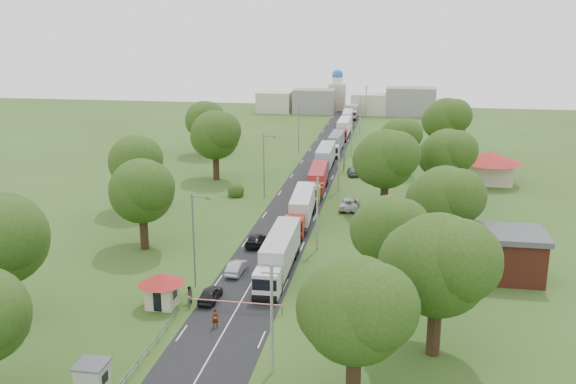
% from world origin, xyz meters
% --- Properties ---
extents(ground, '(260.00, 260.00, 0.00)m').
position_xyz_m(ground, '(0.00, 0.00, 0.00)').
color(ground, '#304A18').
rests_on(ground, ground).
extents(road, '(8.00, 200.00, 0.04)m').
position_xyz_m(road, '(0.00, 20.00, 0.00)').
color(road, black).
rests_on(road, ground).
extents(boom_barrier, '(9.22, 0.35, 1.18)m').
position_xyz_m(boom_barrier, '(-1.36, -25.00, 0.89)').
color(boom_barrier, slate).
rests_on(boom_barrier, ground).
extents(guard_booth, '(4.40, 4.40, 3.45)m').
position_xyz_m(guard_booth, '(-7.20, -25.00, 2.16)').
color(guard_booth, beige).
rests_on(guard_booth, ground).
extents(kiosk, '(2.30, 2.30, 2.41)m').
position_xyz_m(kiosk, '(-7.00, -40.00, 1.23)').
color(kiosk, '#99A593').
rests_on(kiosk, ground).
extents(guard_rail, '(0.10, 17.00, 1.70)m').
position_xyz_m(guard_rail, '(-5.00, -35.00, 0.00)').
color(guard_rail, slate).
rests_on(guard_rail, ground).
extents(info_sign, '(0.12, 3.10, 4.10)m').
position_xyz_m(info_sign, '(5.20, 35.00, 3.00)').
color(info_sign, slate).
rests_on(info_sign, ground).
extents(pole_0, '(1.60, 0.24, 9.00)m').
position_xyz_m(pole_0, '(5.50, -35.00, 4.68)').
color(pole_0, gray).
rests_on(pole_0, ground).
extents(pole_1, '(1.60, 0.24, 9.00)m').
position_xyz_m(pole_1, '(5.50, -7.00, 4.68)').
color(pole_1, gray).
rests_on(pole_1, ground).
extents(pole_2, '(1.60, 0.24, 9.00)m').
position_xyz_m(pole_2, '(5.50, 21.00, 4.68)').
color(pole_2, gray).
rests_on(pole_2, ground).
extents(pole_3, '(1.60, 0.24, 9.00)m').
position_xyz_m(pole_3, '(5.50, 49.00, 4.68)').
color(pole_3, gray).
rests_on(pole_3, ground).
extents(pole_4, '(1.60, 0.24, 9.00)m').
position_xyz_m(pole_4, '(5.50, 77.00, 4.68)').
color(pole_4, gray).
rests_on(pole_4, ground).
extents(pole_5, '(1.60, 0.24, 9.00)m').
position_xyz_m(pole_5, '(5.50, 105.00, 4.68)').
color(pole_5, gray).
rests_on(pole_5, ground).
extents(lamp_0, '(2.03, 0.22, 10.00)m').
position_xyz_m(lamp_0, '(-5.35, -20.00, 5.55)').
color(lamp_0, slate).
rests_on(lamp_0, ground).
extents(lamp_1, '(2.03, 0.22, 10.00)m').
position_xyz_m(lamp_1, '(-5.35, 15.00, 5.55)').
color(lamp_1, slate).
rests_on(lamp_1, ground).
extents(lamp_2, '(2.03, 0.22, 10.00)m').
position_xyz_m(lamp_2, '(-5.35, 50.00, 5.55)').
color(lamp_2, slate).
rests_on(lamp_2, ground).
extents(tree_0, '(8.80, 8.80, 11.07)m').
position_xyz_m(tree_0, '(11.99, -37.84, 7.22)').
color(tree_0, '#382616').
rests_on(tree_0, ground).
extents(tree_1, '(9.60, 9.60, 12.05)m').
position_xyz_m(tree_1, '(17.99, -29.83, 7.85)').
color(tree_1, '#382616').
rests_on(tree_1, ground).
extents(tree_2, '(8.00, 8.00, 10.10)m').
position_xyz_m(tree_2, '(13.99, -17.86, 6.60)').
color(tree_2, '#382616').
rests_on(tree_2, ground).
extents(tree_3, '(8.80, 8.80, 11.07)m').
position_xyz_m(tree_3, '(19.99, -7.84, 7.22)').
color(tree_3, '#382616').
rests_on(tree_3, ground).
extents(tree_4, '(9.60, 9.60, 12.05)m').
position_xyz_m(tree_4, '(12.99, 10.17, 7.85)').
color(tree_4, '#382616').
rests_on(tree_4, ground).
extents(tree_5, '(8.80, 8.80, 11.07)m').
position_xyz_m(tree_5, '(21.99, 18.16, 7.22)').
color(tree_5, '#382616').
rests_on(tree_5, ground).
extents(tree_6, '(8.00, 8.00, 10.10)m').
position_xyz_m(tree_6, '(14.99, 35.14, 6.60)').
color(tree_6, '#382616').
rests_on(tree_6, ground).
extents(tree_7, '(9.60, 9.60, 12.05)m').
position_xyz_m(tree_7, '(23.99, 50.17, 7.85)').
color(tree_7, '#382616').
rests_on(tree_7, ground).
extents(tree_9, '(9.60, 9.60, 12.05)m').
position_xyz_m(tree_9, '(-20.01, -29.83, 7.85)').
color(tree_9, '#382616').
rests_on(tree_9, ground).
extents(tree_10, '(8.80, 8.80, 11.07)m').
position_xyz_m(tree_10, '(-15.01, -9.84, 7.22)').
color(tree_10, '#382616').
rests_on(tree_10, ground).
extents(tree_11, '(8.80, 8.80, 11.07)m').
position_xyz_m(tree_11, '(-22.01, 5.16, 7.22)').
color(tree_11, '#382616').
rests_on(tree_11, ground).
extents(tree_12, '(9.60, 9.60, 12.05)m').
position_xyz_m(tree_12, '(-16.01, 25.17, 7.85)').
color(tree_12, '#382616').
rests_on(tree_12, ground).
extents(tree_13, '(8.80, 8.80, 11.07)m').
position_xyz_m(tree_13, '(-24.01, 45.16, 7.22)').
color(tree_13, '#382616').
rests_on(tree_13, ground).
extents(house_brick, '(8.60, 6.60, 5.20)m').
position_xyz_m(house_brick, '(26.00, -12.00, 2.65)').
color(house_brick, maroon).
rests_on(house_brick, ground).
extents(house_cream, '(10.08, 10.08, 5.80)m').
position_xyz_m(house_cream, '(30.00, 30.00, 3.64)').
color(house_cream, beige).
rests_on(house_cream, ground).
extents(distant_town, '(52.00, 8.00, 8.00)m').
position_xyz_m(distant_town, '(0.68, 110.00, 3.49)').
color(distant_town, gray).
rests_on(distant_town, ground).
extents(church, '(5.00, 5.00, 12.30)m').
position_xyz_m(church, '(-4.00, 118.00, 5.39)').
color(church, beige).
rests_on(church, ground).
extents(truck_0, '(2.82, 15.40, 4.27)m').
position_xyz_m(truck_0, '(2.39, -15.08, 2.26)').
color(truck_0, silver).
rests_on(truck_0, ground).
extents(truck_1, '(3.18, 14.94, 4.13)m').
position_xyz_m(truck_1, '(2.16, 2.91, 2.19)').
color(truck_1, red).
rests_on(truck_1, ground).
extents(truck_2, '(3.00, 14.36, 3.97)m').
position_xyz_m(truck_2, '(2.25, 19.21, 2.11)').
color(truck_2, gold).
rests_on(truck_2, ground).
extents(truck_3, '(2.79, 15.32, 4.24)m').
position_xyz_m(truck_3, '(1.62, 35.42, 2.25)').
color(truck_3, navy).
rests_on(truck_3, ground).
extents(truck_4, '(2.50, 13.91, 3.86)m').
position_xyz_m(truck_4, '(2.04, 52.12, 2.05)').
color(truck_4, white).
rests_on(truck_4, ground).
extents(truck_5, '(2.63, 14.83, 4.11)m').
position_xyz_m(truck_5, '(2.11, 70.71, 2.18)').
color(truck_5, maroon).
rests_on(truck_5, ground).
extents(truck_6, '(2.84, 13.83, 3.82)m').
position_xyz_m(truck_6, '(1.63, 86.75, 2.03)').
color(truck_6, '#296E3E').
rests_on(truck_6, ground).
extents(truck_7, '(2.95, 13.60, 3.76)m').
position_xyz_m(truck_7, '(2.21, 103.22, 1.99)').
color(truck_7, silver).
rests_on(truck_7, ground).
extents(car_lane_front, '(1.73, 4.16, 1.41)m').
position_xyz_m(car_lane_front, '(-3.00, -23.07, 0.70)').
color(car_lane_front, black).
rests_on(car_lane_front, ground).
extents(car_lane_mid, '(1.65, 4.29, 1.39)m').
position_xyz_m(car_lane_mid, '(-2.18, -15.77, 0.70)').
color(car_lane_mid, '#9EA1A6').
rests_on(car_lane_mid, ground).
extents(car_lane_rear, '(1.97, 4.77, 1.38)m').
position_xyz_m(car_lane_rear, '(-2.11, -6.54, 0.69)').
color(car_lane_rear, black).
rests_on(car_lane_rear, ground).
extents(car_verge_near, '(2.79, 5.94, 1.64)m').
position_xyz_m(car_verge_near, '(8.00, 11.01, 0.82)').
color(car_verge_near, silver).
rests_on(car_verge_near, ground).
extents(car_verge_far, '(2.59, 4.84, 1.57)m').
position_xyz_m(car_verge_far, '(7.06, 32.30, 0.78)').
color(car_verge_far, slate).
rests_on(car_verge_far, ground).
extents(pedestrian_near, '(0.65, 0.46, 1.71)m').
position_xyz_m(pedestrian_near, '(-0.93, -28.50, 0.86)').
color(pedestrian_near, gray).
rests_on(pedestrian_near, ground).
extents(pedestrian_booth, '(1.05, 1.07, 1.74)m').
position_xyz_m(pedestrian_booth, '(-4.80, -24.01, 0.87)').
color(pedestrian_booth, gray).
rests_on(pedestrian_booth, ground).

